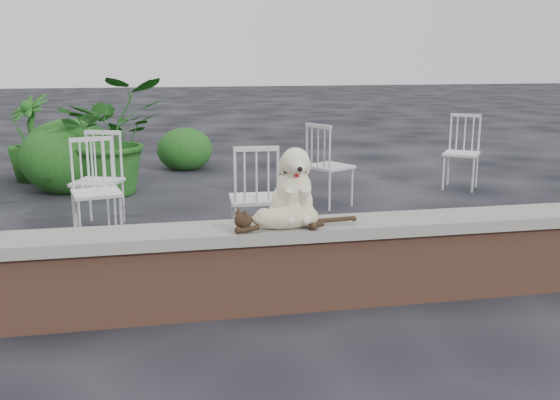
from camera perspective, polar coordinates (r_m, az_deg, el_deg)
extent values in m
plane|color=black|center=(4.41, 3.18, -9.35)|extent=(60.00, 60.00, 0.00)
cube|color=brown|center=(4.32, 3.22, -6.29)|extent=(6.00, 0.30, 0.50)
cube|color=slate|center=(4.24, 3.27, -2.58)|extent=(6.20, 0.40, 0.08)
imported|color=#154814|center=(7.94, -14.97, 5.65)|extent=(1.50, 1.37, 1.43)
imported|color=#154814|center=(9.14, -21.64, 5.29)|extent=(0.92, 0.92, 1.17)
ellipsoid|color=#154814|center=(8.28, -18.49, 3.70)|extent=(1.21, 1.11, 0.96)
ellipsoid|color=#154814|center=(9.51, -8.63, 4.53)|extent=(0.82, 0.76, 0.65)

